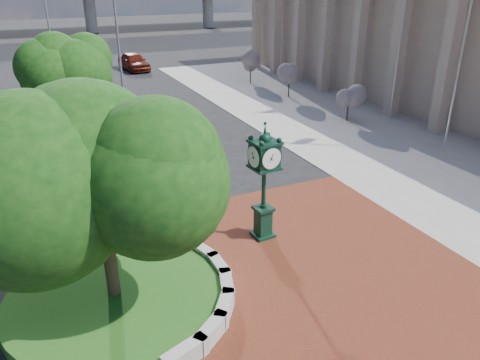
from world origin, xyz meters
name	(u,v)px	position (x,y,z in m)	size (l,w,h in m)	color
ground	(269,262)	(0.00, 0.00, 0.00)	(200.00, 200.00, 0.00)	black
plaza	(285,278)	(0.00, -1.00, 0.02)	(12.00, 12.00, 0.04)	maroon
sidewalk	(417,122)	(16.00, 10.00, 0.02)	(20.00, 50.00, 0.04)	#9E9B93
planter_wall	(191,276)	(-2.71, 0.00, 0.27)	(2.96, 6.77, 0.54)	#9E9B93
grass_bed	(115,298)	(-5.00, 0.00, 0.20)	(6.10, 6.10, 0.40)	#174614
tree_planter	(100,186)	(-5.00, 0.00, 3.72)	(5.20, 5.20, 6.33)	#38281C
tree_street	(67,75)	(-4.00, 18.00, 3.24)	(4.40, 4.40, 5.45)	#38281C
post_clock	(264,178)	(0.56, 1.57, 2.32)	(0.95, 0.95, 4.23)	black
parked_car	(134,61)	(3.72, 35.17, 0.85)	(2.00, 4.97, 1.69)	#53160B
flagpole_a	(461,57)	(13.31, 5.32, 4.95)	(1.47, 0.50, 9.66)	silver
flagpole_b	(401,36)	(15.00, 11.41, 5.20)	(1.57, 0.38, 10.15)	silver
street_lamp_near	(118,15)	(0.87, 25.90, 5.87)	(2.13, 1.05, 10.02)	slate
street_lamp_far	(48,4)	(-2.98, 40.50, 6.03)	(2.26, 0.83, 10.29)	slate
shrub_near	(349,97)	(12.12, 12.17, 1.59)	(1.20, 1.20, 2.20)	#38281C
shrub_mid	(289,76)	(11.92, 19.25, 1.59)	(1.20, 1.20, 2.20)	#38281C
shrub_far	(251,65)	(11.45, 24.98, 1.59)	(1.20, 1.20, 2.20)	#38281C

